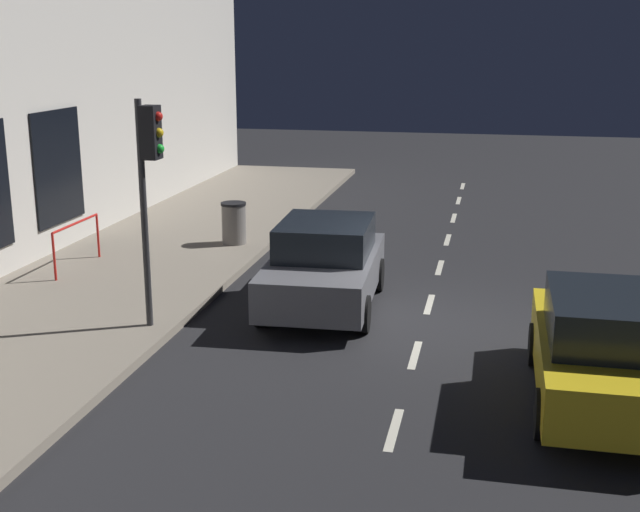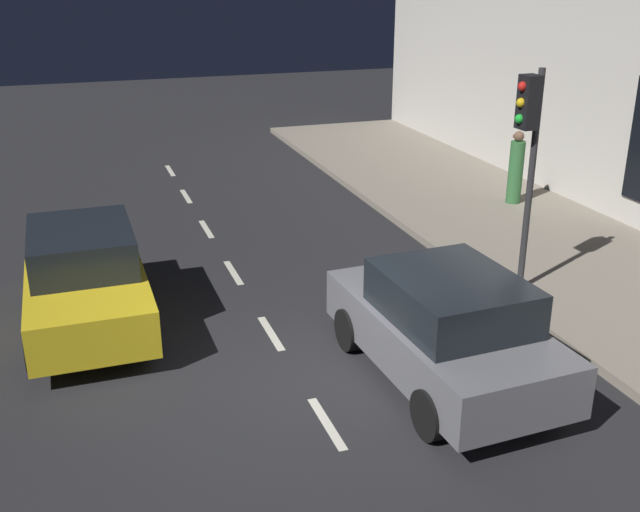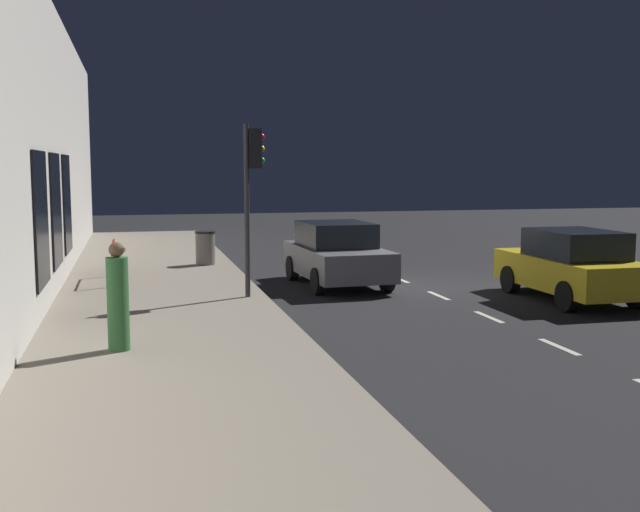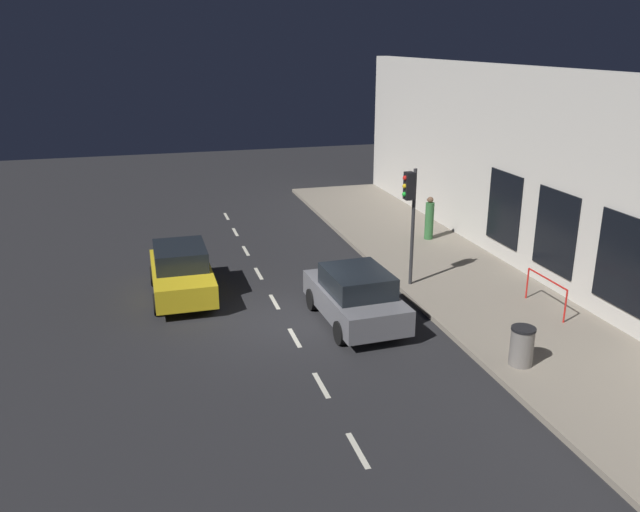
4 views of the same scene
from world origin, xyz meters
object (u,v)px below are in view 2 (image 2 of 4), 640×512
(pedestrian_0, at_px, (516,170))
(parked_car_1, at_px, (445,327))
(parked_car_0, at_px, (85,278))
(traffic_light, at_px, (529,133))

(pedestrian_0, bearing_deg, parked_car_1, 164.89)
(parked_car_0, bearing_deg, parked_car_1, 143.46)
(parked_car_1, distance_m, pedestrian_0, 8.24)
(traffic_light, bearing_deg, parked_car_0, 169.29)
(traffic_light, relative_size, pedestrian_0, 2.21)
(parked_car_0, distance_m, parked_car_1, 5.61)
(pedestrian_0, bearing_deg, traffic_light, 171.54)
(parked_car_0, relative_size, pedestrian_0, 2.35)
(traffic_light, relative_size, parked_car_1, 0.94)
(traffic_light, xyz_separation_m, parked_car_0, (-6.93, 1.31, -2.08))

